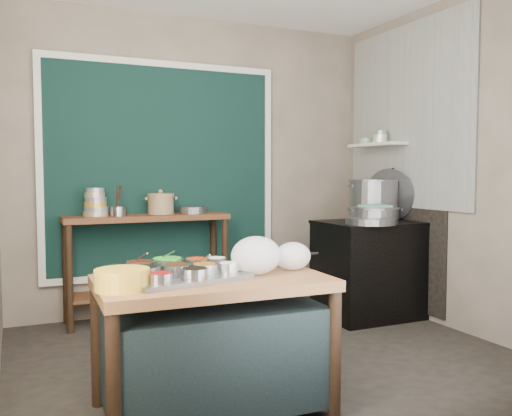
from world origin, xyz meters
name	(u,v)px	position (x,y,z in m)	size (l,w,h in m)	color
floor	(263,355)	(0.00, 0.00, -0.01)	(3.50, 3.00, 0.02)	#2C2722
back_wall	(197,165)	(0.00, 1.51, 1.40)	(3.50, 0.02, 2.80)	gray
right_wall	(451,164)	(1.76, 0.00, 1.40)	(0.02, 3.00, 2.80)	gray
curtain_panel	(163,170)	(-0.35, 1.47, 1.35)	(2.10, 0.02, 1.90)	black
curtain_frame	(163,170)	(-0.35, 1.46, 1.35)	(2.22, 0.03, 2.02)	beige
tile_panel	(406,116)	(1.74, 0.55, 1.85)	(0.02, 1.70, 1.70)	#B2B2AA
soot_patch	(398,238)	(1.74, 0.65, 0.70)	(0.01, 1.30, 1.30)	black
wall_shelf	(377,145)	(1.63, 0.85, 1.60)	(0.22, 0.70, 0.03)	beige
prep_table	(213,345)	(-0.65, -0.75, 0.38)	(1.25, 0.72, 0.75)	brown
back_counter	(148,267)	(-0.55, 1.28, 0.47)	(1.45, 0.40, 0.95)	brown
stove_block	(370,270)	(1.35, 0.55, 0.42)	(0.90, 0.68, 0.85)	black
stove_top	(371,223)	(1.35, 0.55, 0.86)	(0.92, 0.69, 0.03)	black
condiment_tray	(182,277)	(-0.82, -0.73, 0.76)	(0.63, 0.45, 0.03)	gray
condiment_bowls	(178,268)	(-0.84, -0.72, 0.81)	(0.60, 0.47, 0.07)	gray
yellow_basin	(122,279)	(-1.16, -0.86, 0.80)	(0.27, 0.27, 0.10)	gold
saucepan	(279,255)	(-0.13, -0.53, 0.81)	(0.22, 0.22, 0.12)	gray
plastic_bag_a	(256,255)	(-0.40, -0.76, 0.86)	(0.29, 0.25, 0.22)	white
plastic_bag_b	(293,256)	(-0.14, -0.72, 0.83)	(0.22, 0.19, 0.17)	white
bowl_stack	(96,204)	(-0.99, 1.31, 1.06)	(0.22, 0.22, 0.25)	tan
utensil_cup	(118,211)	(-0.81, 1.24, 0.99)	(0.14, 0.14, 0.08)	gray
ceramic_crock	(161,205)	(-0.42, 1.31, 1.03)	(0.25, 0.25, 0.17)	olive
wide_bowl	(193,210)	(-0.13, 1.26, 0.98)	(0.25, 0.25, 0.06)	gray
stock_pot	(373,200)	(1.47, 0.69, 1.07)	(0.49, 0.49, 0.38)	gray
pot_lid	(391,194)	(1.63, 0.64, 1.12)	(0.49, 0.49, 0.02)	gray
steamer	(375,215)	(1.28, 0.40, 0.95)	(0.44, 0.44, 0.14)	gray
green_cloth	(375,206)	(1.28, 0.40, 1.03)	(0.24, 0.19, 0.02)	#68AF98
shallow_pan	(371,221)	(1.18, 0.31, 0.91)	(0.44, 0.44, 0.06)	gray
shelf_bowl_stack	(381,137)	(1.63, 0.80, 1.67)	(0.14, 0.14, 0.12)	silver
shelf_bowl_green	(366,141)	(1.63, 1.03, 1.64)	(0.15, 0.15, 0.05)	gray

